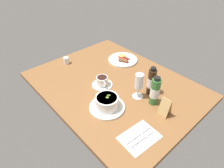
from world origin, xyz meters
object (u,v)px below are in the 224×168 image
object	(u,v)px
cutlery_setting	(140,137)
coffee_cup	(102,82)
porridge_bowl	(107,103)
sauce_bottle_green	(155,91)
wine_glass	(139,83)
breakfast_plate	(123,59)
menu_card	(166,107)
sauce_bottle_brown	(151,82)
creamer_jug	(66,60)

from	to	relation	value
cutlery_setting	coffee_cup	size ratio (longest dim) A/B	1.46
porridge_bowl	sauce_bottle_green	size ratio (longest dim) A/B	1.11
wine_glass	breakfast_plate	xyz separation A→B (cm)	(-36.99, 23.54, -9.59)
wine_glass	breakfast_plate	bearing A→B (deg)	147.53
cutlery_setting	menu_card	xyz separation A→B (cm)	(-1.47, 21.71, 5.25)
wine_glass	sauce_bottle_green	bearing A→B (deg)	14.83
coffee_cup	sauce_bottle_green	distance (cm)	35.78
sauce_bottle_brown	coffee_cup	bearing A→B (deg)	-146.13
menu_card	creamer_jug	bearing A→B (deg)	-172.04
sauce_bottle_green	breakfast_plate	size ratio (longest dim) A/B	0.81
creamer_jug	sauce_bottle_brown	bearing A→B (deg)	17.22
cutlery_setting	creamer_jug	distance (cm)	85.30
creamer_jug	breakfast_plate	xyz separation A→B (cm)	(26.28, 35.39, -1.60)
coffee_cup	creamer_jug	distance (cm)	40.03
coffee_cup	menu_card	distance (cm)	44.23
creamer_jug	menu_card	xyz separation A→B (cm)	(83.21, 11.64, 2.94)
sauce_bottle_green	coffee_cup	bearing A→B (deg)	-160.92
breakfast_plate	cutlery_setting	bearing A→B (deg)	-37.91
breakfast_plate	menu_card	bearing A→B (deg)	-22.65
cutlery_setting	coffee_cup	world-z (taller)	coffee_cup
coffee_cup	sauce_bottle_brown	size ratio (longest dim) A/B	0.73
sauce_bottle_green	breakfast_plate	distance (cm)	51.99
creamer_jug	menu_card	distance (cm)	84.07
coffee_cup	sauce_bottle_green	size ratio (longest dim) A/B	0.74
porridge_bowl	sauce_bottle_green	world-z (taller)	sauce_bottle_green
sauce_bottle_green	sauce_bottle_brown	xyz separation A→B (cm)	(-7.32, 5.95, 0.01)
porridge_bowl	breakfast_plate	bearing A→B (deg)	125.94
sauce_bottle_green	sauce_bottle_brown	size ratio (longest dim) A/B	1.00
coffee_cup	creamer_jug	world-z (taller)	coffee_cup
wine_glass	menu_card	xyz separation A→B (cm)	(19.93, -0.21, -5.05)
coffee_cup	menu_card	xyz separation A→B (cm)	(43.29, 8.68, 2.70)
cutlery_setting	sauce_bottle_brown	size ratio (longest dim) A/B	1.07
breakfast_plate	creamer_jug	bearing A→B (deg)	-126.60
breakfast_plate	sauce_bottle_green	bearing A→B (deg)	-23.96
sauce_bottle_green	menu_card	world-z (taller)	sauce_bottle_green
porridge_bowl	sauce_bottle_green	bearing A→B (deg)	57.38
wine_glass	creamer_jug	bearing A→B (deg)	-169.39
coffee_cup	creamer_jug	xyz separation A→B (cm)	(-39.92, -2.96, -0.24)
creamer_jug	menu_card	bearing A→B (deg)	7.96
creamer_jug	wine_glass	xyz separation A→B (cm)	(63.28, 11.85, 7.99)
cutlery_setting	creamer_jug	size ratio (longest dim) A/B	3.63
sauce_bottle_green	creamer_jug	bearing A→B (deg)	-168.81
cutlery_setting	creamer_jug	bearing A→B (deg)	173.22
cutlery_setting	sauce_bottle_green	bearing A→B (deg)	114.85
porridge_bowl	menu_card	size ratio (longest dim) A/B	1.85
coffee_cup	wine_glass	distance (cm)	26.17
wine_glass	menu_card	bearing A→B (deg)	-0.62
coffee_cup	creamer_jug	size ratio (longest dim) A/B	2.48
creamer_jug	coffee_cup	bearing A→B (deg)	4.24
sauce_bottle_brown	menu_card	size ratio (longest dim) A/B	1.67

